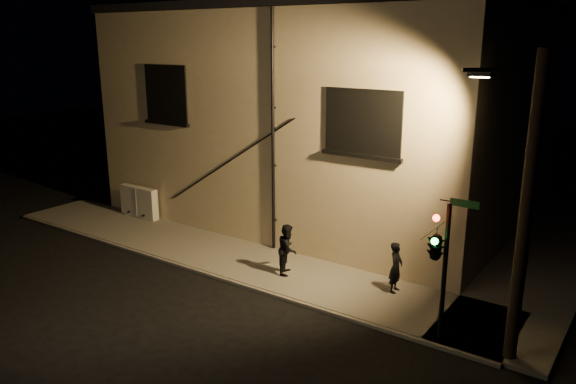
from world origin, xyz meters
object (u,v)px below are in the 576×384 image
Objects in this scene: utility_cabinet at (139,202)px; traffic_signal at (437,245)px; pedestrian_a at (396,267)px; pedestrian_b at (288,249)px; streetlamp_pole at (523,205)px.

utility_cabinet is 0.54× the size of traffic_signal.
utility_cabinet is at bearing 82.54° from pedestrian_a.
pedestrian_b is at bearing 166.94° from traffic_signal.
traffic_signal is (13.89, -2.51, 1.84)m from utility_cabinet.
streetlamp_pole is at bearing -119.26° from pedestrian_a.
streetlamp_pole is (15.70, -2.26, 3.09)m from utility_cabinet.
pedestrian_a is (12.03, -0.58, 0.13)m from utility_cabinet.
pedestrian_b is 5.68m from traffic_signal.
streetlamp_pole is at bearing 8.02° from traffic_signal.
utility_cabinet is 0.27× the size of streetlamp_pole.
pedestrian_b is 0.23× the size of streetlamp_pole.
streetlamp_pole reaches higher than traffic_signal.
pedestrian_a is at bearing -102.12° from pedestrian_b.
pedestrian_a is at bearing 155.43° from streetlamp_pole.
streetlamp_pole reaches higher than pedestrian_a.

